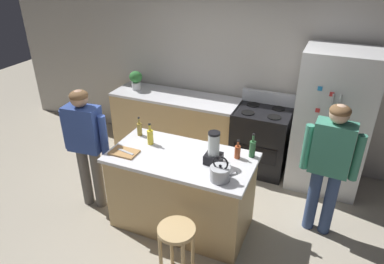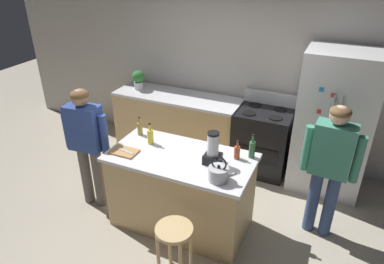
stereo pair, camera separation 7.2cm
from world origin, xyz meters
name	(u,v)px [view 1 (the left image)]	position (x,y,z in m)	size (l,w,h in m)	color
ground_plane	(182,222)	(0.00, 0.00, 0.00)	(14.00, 14.00, 0.00)	#B2A893
back_wall	(236,68)	(0.00, 1.95, 1.35)	(8.00, 0.10, 2.70)	#BCB7AD
kitchen_island	(182,191)	(0.00, 0.00, 0.47)	(1.59, 0.83, 0.93)	tan
back_counter_run	(176,123)	(-0.80, 1.55, 0.47)	(2.00, 0.64, 0.93)	tan
refrigerator	(331,122)	(1.44, 1.50, 0.94)	(0.90, 0.73, 1.88)	silver
stove_range	(260,140)	(0.55, 1.52, 0.48)	(0.76, 0.65, 1.11)	black
person_by_island_left	(86,139)	(-1.18, -0.11, 0.94)	(0.60, 0.26, 1.56)	#66605B
person_by_sink_right	(330,160)	(1.48, 0.52, 0.95)	(0.59, 0.24, 1.58)	#384C7A
bar_stool	(177,239)	(0.28, -0.72, 0.49)	(0.36, 0.36, 0.62)	tan
potted_plant	(136,79)	(-1.49, 1.55, 1.11)	(0.20, 0.20, 0.30)	silver
blender_appliance	(214,150)	(0.36, 0.02, 1.09)	(0.17, 0.17, 0.36)	black
bottle_soda	(150,136)	(-0.44, 0.11, 1.03)	(0.07, 0.07, 0.26)	yellow
bottle_cooking_sauce	(237,151)	(0.56, 0.21, 1.01)	(0.06, 0.06, 0.22)	#B24C26
bottle_olive_oil	(252,148)	(0.70, 0.30, 1.04)	(0.07, 0.07, 0.28)	#2D6638
bottle_vinegar	(139,129)	(-0.66, 0.24, 1.02)	(0.06, 0.06, 0.24)	olive
tea_kettle	(220,173)	(0.53, -0.24, 1.01)	(0.28, 0.20, 0.27)	#B7BABF
cutting_board	(124,152)	(-0.60, -0.19, 0.94)	(0.30, 0.20, 0.02)	#B7844C
chef_knife	(126,152)	(-0.58, -0.19, 0.96)	(0.22, 0.03, 0.01)	#B7BABF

